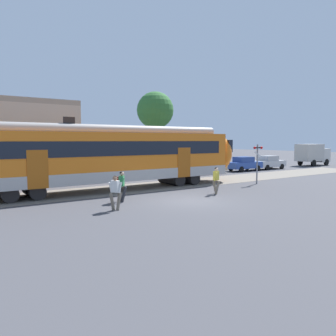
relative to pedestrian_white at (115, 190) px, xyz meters
name	(u,v)px	position (x,y,z in m)	size (l,w,h in m)	color
ground_plane	(190,201)	(4.41, -0.08, -0.96)	(160.00, 160.00, 0.00)	#424247
pedestrian_white	(115,190)	(0.00, 0.00, 0.00)	(0.71, 0.50, 1.67)	#6B6051
pedestrian_green	(121,184)	(1.18, 1.75, 0.03)	(0.52, 0.67, 1.67)	#28282D
pedestrian_yellow	(216,178)	(7.20, 0.81, 0.00)	(0.53, 0.71, 1.67)	#6B6051
parked_car_tan	(207,166)	(14.88, 10.31, -0.18)	(4.01, 1.78, 1.54)	tan
parked_car_blue	(244,164)	(20.18, 10.30, -0.18)	(4.05, 1.86, 1.54)	#284799
parked_car_silver	(269,162)	(24.31, 10.29, -0.18)	(4.06, 1.87, 1.54)	#B7BABF
box_truck	(313,154)	(33.52, 10.59, 0.61)	(5.26, 2.15, 2.82)	beige
crossing_signal	(257,158)	(12.99, 2.50, 1.05)	(0.96, 0.22, 3.00)	gray
street_tree_right	(155,111)	(11.88, 15.14, 5.45)	(3.83, 3.83, 8.37)	brown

